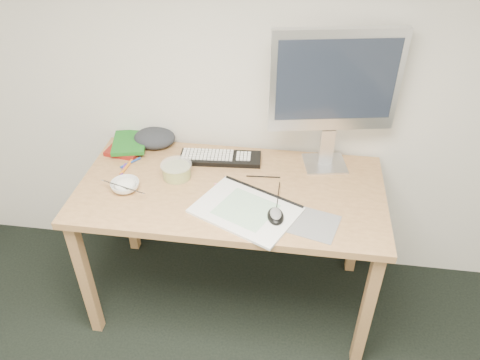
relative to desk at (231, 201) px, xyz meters
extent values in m
plane|color=silver|center=(0.19, 0.37, 0.63)|extent=(3.60, 0.00, 3.60)
cube|color=tan|center=(-0.65, -0.30, -0.31)|extent=(0.05, 0.05, 0.71)
cube|color=tan|center=(0.65, -0.30, -0.31)|extent=(0.05, 0.05, 0.71)
cube|color=tan|center=(-0.65, 0.30, -0.31)|extent=(0.05, 0.05, 0.71)
cube|color=tan|center=(0.65, 0.30, -0.31)|extent=(0.05, 0.05, 0.71)
cube|color=tan|center=(0.00, 0.00, 0.06)|extent=(1.40, 0.70, 0.03)
cube|color=slate|center=(0.38, -0.20, 0.08)|extent=(0.25, 0.23, 0.00)
cube|color=white|center=(0.09, -0.16, 0.09)|extent=(0.51, 0.45, 0.01)
cube|color=black|center=(-0.08, 0.21, 0.09)|extent=(0.41, 0.15, 0.02)
cube|color=silver|center=(0.43, 0.25, 0.09)|extent=(0.23, 0.21, 0.01)
cube|color=silver|center=(0.43, 0.25, 0.18)|extent=(0.07, 0.03, 0.19)
cube|color=silver|center=(0.43, 0.25, 0.52)|extent=(0.57, 0.15, 0.47)
cube|color=black|center=(0.43, 0.25, 0.53)|extent=(0.51, 0.10, 0.37)
ellipsoid|color=black|center=(0.22, -0.20, 0.11)|extent=(0.09, 0.12, 0.04)
imported|color=white|center=(-0.47, -0.08, 0.10)|extent=(0.15, 0.15, 0.04)
cylinder|color=#B1B1B3|center=(-0.46, -0.12, 0.13)|extent=(0.22, 0.08, 0.02)
cylinder|color=#F1E855|center=(-0.26, 0.05, 0.12)|extent=(0.18, 0.18, 0.07)
cube|color=maroon|center=(-0.58, 0.26, 0.09)|extent=(0.20, 0.24, 0.02)
cube|color=#19651C|center=(-0.57, 0.26, 0.11)|extent=(0.21, 0.26, 0.02)
ellipsoid|color=#212328|center=(-0.45, 0.31, 0.12)|extent=(0.20, 0.17, 0.08)
cylinder|color=pink|center=(0.01, 0.01, 0.09)|extent=(0.16, 0.01, 0.01)
cylinder|color=#A47957|center=(0.02, 0.01, 0.09)|extent=(0.14, 0.14, 0.01)
cylinder|color=black|center=(0.14, 0.10, 0.09)|extent=(0.16, 0.02, 0.01)
cylinder|color=#1D43A1|center=(-0.52, 0.12, 0.09)|extent=(0.08, 0.10, 0.01)
cylinder|color=orange|center=(-0.52, 0.09, 0.09)|extent=(0.03, 0.14, 0.01)
cylinder|color=#5F2382|center=(-0.53, 0.05, 0.09)|extent=(0.02, 0.13, 0.01)
camera|label=1|loc=(0.28, -1.68, 1.37)|focal=35.00mm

